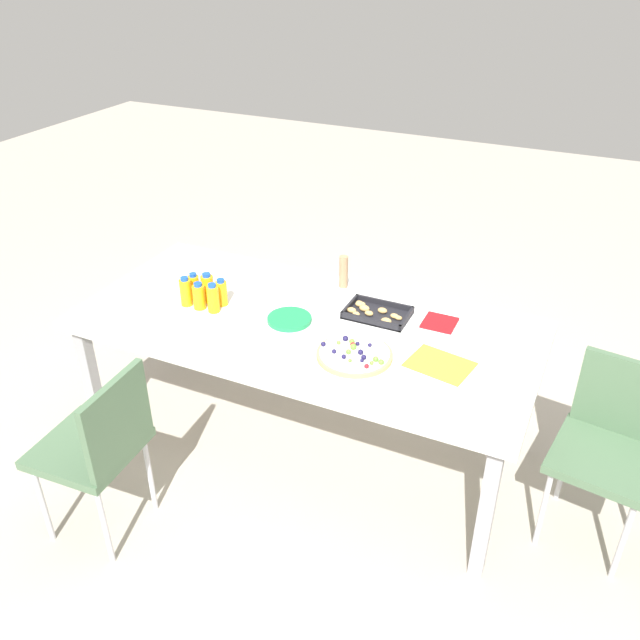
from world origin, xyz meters
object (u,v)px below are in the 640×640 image
object	(u,v)px
snack_tray	(376,313)
plate_stack	(289,319)
fruit_pizza	(355,354)
juice_bottle_1	(199,296)
paper_folder	(440,364)
napkin_stack	(440,323)
juice_bottle_4	(208,288)
juice_bottle_3	(194,286)
juice_bottle_5	(221,293)
chair_near_left	(99,442)
chair_end	(610,440)
juice_bottle_2	(213,298)
cardboard_tube	(344,272)
party_table	(305,333)
juice_bottle_0	(186,292)

from	to	relation	value
snack_tray	plate_stack	xyz separation A→B (m)	(-0.35, -0.22, -0.00)
fruit_pizza	juice_bottle_1	bearing A→B (deg)	174.81
plate_stack	paper_folder	distance (m)	0.74
snack_tray	napkin_stack	bearing A→B (deg)	10.60
juice_bottle_4	paper_folder	distance (m)	1.20
juice_bottle_3	napkin_stack	world-z (taller)	juice_bottle_3
juice_bottle_4	juice_bottle_5	distance (m)	0.08
chair_near_left	juice_bottle_3	size ratio (longest dim) A/B	6.16
juice_bottle_3	juice_bottle_4	xyz separation A→B (m)	(0.08, 0.00, 0.01)
chair_end	napkin_stack	size ratio (longest dim) A/B	5.53
juice_bottle_1	fruit_pizza	xyz separation A→B (m)	(0.84, -0.08, -0.05)
snack_tray	juice_bottle_2	bearing A→B (deg)	-158.17
juice_bottle_1	snack_tray	bearing A→B (deg)	19.98
juice_bottle_4	plate_stack	size ratio (longest dim) A/B	0.72
juice_bottle_2	juice_bottle_3	world-z (taller)	juice_bottle_2
juice_bottle_3	cardboard_tube	xyz separation A→B (m)	(0.62, 0.42, 0.02)
party_table	plate_stack	size ratio (longest dim) A/B	10.31
chair_end	cardboard_tube	xyz separation A→B (m)	(-1.37, 0.37, 0.32)
juice_bottle_1	plate_stack	size ratio (longest dim) A/B	0.65
party_table	plate_stack	bearing A→B (deg)	-162.91
chair_end	plate_stack	distance (m)	1.48
juice_bottle_1	juice_bottle_5	world-z (taller)	juice_bottle_5
party_table	plate_stack	xyz separation A→B (m)	(-0.07, -0.02, 0.07)
juice_bottle_4	plate_stack	xyz separation A→B (m)	(0.45, -0.01, -0.06)
juice_bottle_4	juice_bottle_5	xyz separation A→B (m)	(0.08, -0.00, -0.01)
juice_bottle_5	snack_tray	xyz separation A→B (m)	(0.72, 0.21, -0.05)
juice_bottle_3	chair_near_left	bearing A→B (deg)	-84.68
chair_end	paper_folder	world-z (taller)	chair_end
juice_bottle_1	cardboard_tube	bearing A→B (deg)	42.43
juice_bottle_5	paper_folder	bearing A→B (deg)	-3.01
juice_bottle_3	snack_tray	size ratio (longest dim) A/B	0.45
juice_bottle_3	plate_stack	distance (m)	0.53
paper_folder	snack_tray	bearing A→B (deg)	145.19
paper_folder	party_table	bearing A→B (deg)	173.47
juice_bottle_2	napkin_stack	size ratio (longest dim) A/B	0.99
juice_bottle_1	cardboard_tube	xyz separation A→B (m)	(0.54, 0.50, 0.02)
juice_bottle_0	juice_bottle_2	distance (m)	0.16
plate_stack	napkin_stack	size ratio (longest dim) A/B	1.39
juice_bottle_4	paper_folder	xyz separation A→B (m)	(1.19, -0.06, -0.07)
juice_bottle_1	paper_folder	size ratio (longest dim) A/B	0.52
juice_bottle_3	juice_bottle_2	bearing A→B (deg)	-25.08
juice_bottle_2	cardboard_tube	world-z (taller)	cardboard_tube
juice_bottle_3	juice_bottle_5	size ratio (longest dim) A/B	0.98
juice_bottle_1	juice_bottle_5	xyz separation A→B (m)	(0.08, 0.08, 0.00)
chair_end	juice_bottle_2	size ratio (longest dim) A/B	5.60
chair_end	cardboard_tube	bearing A→B (deg)	-6.73
juice_bottle_1	paper_folder	xyz separation A→B (m)	(1.19, 0.02, -0.06)
party_table	juice_bottle_0	size ratio (longest dim) A/B	14.37
snack_tray	chair_near_left	bearing A→B (deg)	-126.90
chair_near_left	snack_tray	xyz separation A→B (m)	(0.80, 1.07, 0.25)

